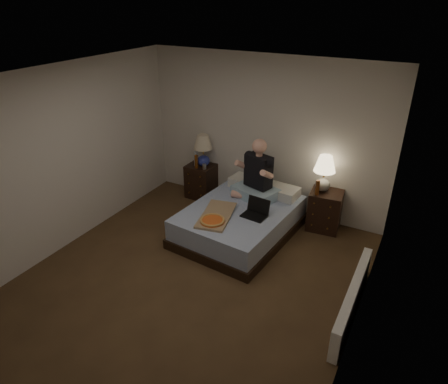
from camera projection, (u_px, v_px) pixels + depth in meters
The scene contains 19 objects.
floor at pixel (191, 279), 5.11m from camera, with size 4.00×4.50×0.00m, color brown.
ceiling at pixel (181, 80), 3.98m from camera, with size 4.00×4.50×0.00m, color white.
wall_back at pixel (265, 136), 6.31m from camera, with size 4.00×2.50×0.00m, color silver.
wall_front at pixel (9, 320), 2.78m from camera, with size 4.00×2.50×0.00m, color silver.
wall_left at pixel (62, 160), 5.39m from camera, with size 4.50×2.50×0.00m, color silver.
wall_right at pixel (367, 239), 3.69m from camera, with size 4.50×2.50×0.00m, color silver.
bed at pixel (239, 221), 5.95m from camera, with size 1.35×1.80×0.45m, color #5A77B5.
nightstand_left at pixel (201, 181), 7.04m from camera, with size 0.46×0.41×0.60m, color black.
nightstand_right at pixel (325, 210), 6.08m from camera, with size 0.47×0.43×0.61m, color black.
lamp_left at pixel (203, 151), 6.75m from camera, with size 0.32×0.32×0.56m, color #293497, non-canonical shape.
lamp_right at pixel (324, 174), 5.86m from camera, with size 0.32×0.32×0.56m, color gray, non-canonical shape.
water_bottle at pixel (196, 158), 6.85m from camera, with size 0.07×0.07×0.25m, color silver.
soda_can at pixel (204, 166), 6.74m from camera, with size 0.07×0.07×0.10m, color beige.
beer_bottle_left at pixel (196, 162), 6.75m from camera, with size 0.06×0.06×0.23m, color #5D2E0D.
beer_bottle_right at pixel (317, 188), 5.82m from camera, with size 0.06×0.06×0.23m, color #632E0E.
person at pixel (256, 169), 5.95m from camera, with size 0.66×0.52×0.93m, color black, non-canonical shape.
laptop at pixel (254, 209), 5.58m from camera, with size 0.34×0.28×0.24m, color black, non-canonical shape.
pizza_box at pixel (212, 221), 5.45m from camera, with size 0.40×0.76×0.08m, color tan, non-canonical shape.
radiator at pixel (352, 299), 4.49m from camera, with size 0.10×1.60×0.40m, color white.
Camera 1 is at (2.31, -3.36, 3.30)m, focal length 32.00 mm.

